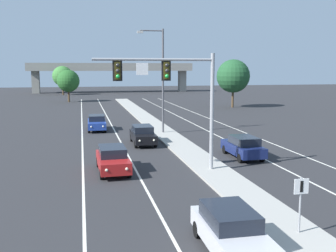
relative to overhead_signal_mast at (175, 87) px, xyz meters
name	(u,v)px	position (x,y,z in m)	size (l,w,h in m)	color
median_island	(200,160)	(2.42, 2.66, -5.26)	(2.40, 110.00, 0.15)	#9E9B93
lane_stripe_oncoming_center	(122,145)	(-2.28, 9.66, -5.33)	(0.14, 100.00, 0.01)	silver
lane_stripe_receding_center	(227,141)	(7.12, 9.66, -5.33)	(0.14, 100.00, 0.01)	silver
edge_stripe_left	(82,147)	(-5.58, 9.66, -5.33)	(0.14, 100.00, 0.01)	silver
edge_stripe_right	(261,139)	(10.42, 9.66, -5.33)	(0.14, 100.00, 0.01)	silver
overhead_signal_mast	(175,87)	(0.00, 0.00, 0.00)	(7.35, 0.44, 7.20)	gray
median_sign_post	(301,197)	(2.56, -10.01, -3.75)	(0.60, 0.10, 2.20)	gray
street_lamp_median	(161,75)	(2.03, 14.57, 0.46)	(2.58, 0.28, 10.00)	#4C4C51
car_oncoming_silver	(231,230)	(-0.54, -10.73, -4.51)	(1.88, 4.49, 1.58)	#B7B7BC
car_oncoming_red	(113,159)	(-3.74, 1.13, -4.51)	(1.91, 4.50, 1.58)	maroon
car_oncoming_black	(143,135)	(-0.51, 9.68, -4.51)	(1.85, 4.48, 1.58)	black
car_oncoming_blue	(97,123)	(-4.06, 18.12, -4.51)	(1.90, 4.50, 1.58)	navy
car_receding_navy	(243,147)	(5.80, 3.07, -4.51)	(1.83, 4.48, 1.58)	#141E4C
overpass_bridge	(112,70)	(2.42, 82.13, 0.45)	(42.40, 6.40, 7.65)	gray
tree_far_left_c	(62,76)	(-9.82, 74.41, -0.85)	(4.75, 4.75, 6.87)	#4C3823
tree_far_left_a	(68,81)	(-7.89, 53.99, -1.35)	(4.22, 4.22, 6.10)	#4C3823
tree_far_right_c	(233,76)	(18.69, 37.58, -0.23)	(5.40, 5.40, 7.82)	#4C3823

